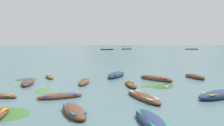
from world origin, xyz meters
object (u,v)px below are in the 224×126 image
at_px(rowboat_6, 219,95).
at_px(rowboat_10, 116,75).
at_px(rowboat_12, 49,77).
at_px(rowboat_13, 131,84).
at_px(rowboat_9, 143,97).
at_px(mooring_buoy, 166,87).
at_px(rowboat_1, 156,79).
at_px(rowboat_7, 84,82).
at_px(rowboat_0, 60,96).
at_px(rowboat_4, 28,82).
at_px(ferry_0, 107,49).
at_px(rowboat_8, 152,121).
at_px(rowboat_3, 195,77).
at_px(ferry_2, 192,49).
at_px(rowboat_5, 74,111).
at_px(ferry_1, 127,49).

bearing_deg(rowboat_6, rowboat_10, 127.70).
bearing_deg(rowboat_12, rowboat_13, -26.64).
xyz_separation_m(rowboat_9, rowboat_12, (-10.12, 9.83, -0.02)).
bearing_deg(rowboat_12, mooring_buoy, -24.42).
bearing_deg(rowboat_1, rowboat_7, -166.42).
bearing_deg(mooring_buoy, rowboat_12, 155.58).
bearing_deg(rowboat_1, rowboat_10, 152.51).
bearing_deg(rowboat_7, rowboat_0, -98.78).
distance_m(rowboat_4, ferry_0, 130.99).
xyz_separation_m(rowboat_7, mooring_buoy, (8.06, -2.35, -0.06)).
xyz_separation_m(rowboat_8, rowboat_12, (-9.85, 14.95, -0.05)).
relative_size(rowboat_7, rowboat_8, 0.96).
bearing_deg(rowboat_1, rowboat_3, 16.30).
xyz_separation_m(rowboat_3, rowboat_12, (-17.63, 0.10, -0.05)).
xyz_separation_m(rowboat_3, rowboat_6, (-1.61, -9.27, 0.03)).
relative_size(rowboat_4, ferry_0, 0.48).
height_order(rowboat_10, ferry_2, ferry_2).
distance_m(rowboat_9, rowboat_13, 5.07).
relative_size(rowboat_8, ferry_2, 0.39).
xyz_separation_m(rowboat_3, mooring_buoy, (-4.82, -5.71, -0.10)).
bearing_deg(rowboat_13, rowboat_9, -83.56).
height_order(rowboat_10, mooring_buoy, mooring_buoy).
bearing_deg(ferry_0, rowboat_3, -83.18).
distance_m(rowboat_0, rowboat_5, 4.08).
height_order(rowboat_5, rowboat_8, rowboat_8).
bearing_deg(rowboat_9, ferry_0, 93.22).
xyz_separation_m(rowboat_1, ferry_1, (4.77, 144.26, 0.25)).
bearing_deg(rowboat_5, rowboat_9, 37.25).
distance_m(rowboat_8, rowboat_9, 5.13).
distance_m(rowboat_7, rowboat_8, 12.57).
distance_m(rowboat_0, rowboat_9, 6.33).
bearing_deg(rowboat_7, rowboat_6, -27.66).
xyz_separation_m(rowboat_6, rowboat_9, (-5.90, -0.45, -0.06)).
bearing_deg(rowboat_4, rowboat_12, 75.41).
height_order(rowboat_10, ferry_0, ferry_0).
bearing_deg(rowboat_4, rowboat_0, -49.81).
bearing_deg(ferry_1, rowboat_9, -92.74).
bearing_deg(ferry_1, rowboat_0, -95.12).
xyz_separation_m(rowboat_5, ferry_2, (62.52, 153.41, 0.27)).
distance_m(rowboat_4, rowboat_7, 5.78).
distance_m(rowboat_5, rowboat_13, 9.38).
xyz_separation_m(rowboat_6, ferry_0, (-13.59, 136.41, 0.22)).
distance_m(rowboat_1, ferry_2, 152.14).
bearing_deg(rowboat_13, mooring_buoy, -17.48).
distance_m(rowboat_6, rowboat_12, 18.56).
height_order(rowboat_7, ferry_1, ferry_1).
bearing_deg(rowboat_3, rowboat_4, -168.46).
bearing_deg(rowboat_3, rowboat_8, -117.65).
xyz_separation_m(ferry_0, ferry_2, (65.67, 13.10, -0.00)).
relative_size(rowboat_3, rowboat_6, 0.79).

